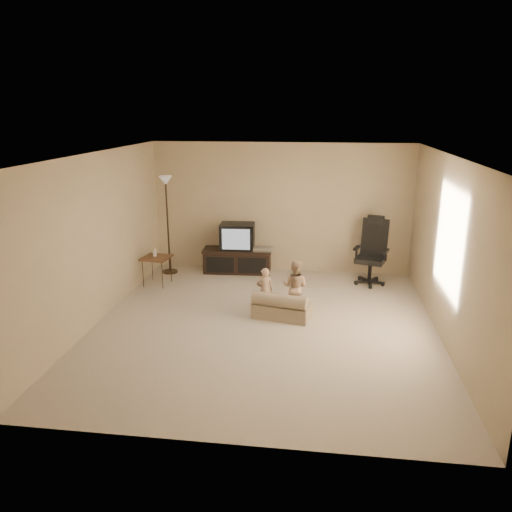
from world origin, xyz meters
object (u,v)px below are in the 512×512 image
(office_chair, at_px, (371,260))
(toddler_right, at_px, (295,287))
(toddler_left, at_px, (265,290))
(side_table, at_px, (156,258))
(child_sofa, at_px, (281,307))
(tv_stand, at_px, (238,252))
(floor_lamp, at_px, (167,203))

(office_chair, xyz_separation_m, toddler_right, (-1.31, -1.57, -0.02))
(office_chair, xyz_separation_m, toddler_left, (-1.78, -1.65, -0.08))
(side_table, xyz_separation_m, toddler_right, (2.57, -0.97, -0.08))
(office_chair, bearing_deg, side_table, -153.49)
(toddler_left, xyz_separation_m, toddler_right, (0.47, 0.08, 0.06))
(child_sofa, bearing_deg, tv_stand, 128.01)
(tv_stand, bearing_deg, toddler_left, -71.86)
(office_chair, relative_size, toddler_left, 1.68)
(child_sofa, relative_size, toddler_right, 1.11)
(side_table, relative_size, toddler_left, 0.96)
(office_chair, height_order, floor_lamp, floor_lamp)
(tv_stand, height_order, office_chair, office_chair)
(office_chair, distance_m, toddler_right, 2.05)
(child_sofa, xyz_separation_m, toddler_right, (0.19, 0.25, 0.26))
(toddler_right, bearing_deg, side_table, -5.68)
(office_chair, relative_size, floor_lamp, 0.66)
(toddler_right, bearing_deg, child_sofa, 68.48)
(toddler_left, bearing_deg, floor_lamp, -52.60)
(side_table, relative_size, child_sofa, 0.75)
(tv_stand, bearing_deg, toddler_right, -59.97)
(side_table, xyz_separation_m, child_sofa, (2.38, -1.23, -0.34))
(floor_lamp, distance_m, toddler_left, 2.91)
(floor_lamp, distance_m, toddler_right, 3.20)
(child_sofa, bearing_deg, side_table, 164.88)
(side_table, height_order, child_sofa, side_table)
(tv_stand, height_order, toddler_right, tv_stand)
(floor_lamp, bearing_deg, toddler_right, -33.44)
(side_table, relative_size, floor_lamp, 0.38)
(toddler_left, bearing_deg, child_sofa, 136.35)
(tv_stand, xyz_separation_m, toddler_left, (0.76, -1.98, -0.04))
(office_chair, bearing_deg, toddler_left, -119.27)
(toddler_left, bearing_deg, office_chair, -149.31)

